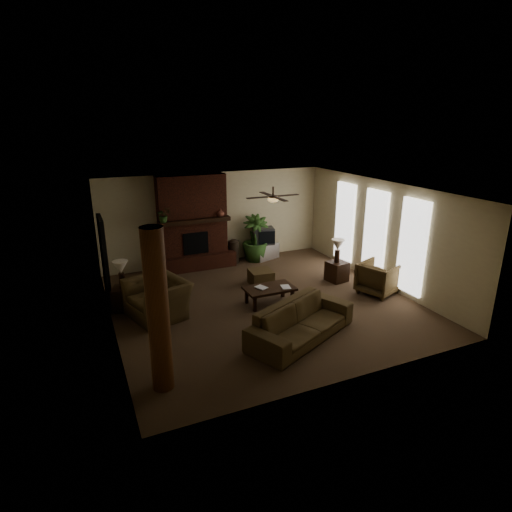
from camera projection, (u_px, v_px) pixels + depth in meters
name	position (u px, v px, depth m)	size (l,w,h in m)	color
room_shell	(263.00, 249.00, 9.92)	(7.00, 7.00, 7.00)	#503B28
fireplace	(193.00, 230.00, 12.49)	(2.40, 0.70, 2.80)	#4D2114
windows	(375.00, 233.00, 11.43)	(0.08, 3.65, 2.35)	white
log_column	(158.00, 312.00, 6.70)	(0.36, 0.36, 2.80)	brown
doorway	(104.00, 259.00, 10.27)	(0.10, 1.00, 2.10)	black
ceiling_fan	(273.00, 198.00, 9.98)	(1.35, 1.35, 0.37)	#312015
sofa	(301.00, 316.00, 8.58)	(2.54, 0.74, 0.99)	#4F3D21
armchair_left	(157.00, 293.00, 9.51)	(1.32, 0.86, 1.16)	#4F3D21
armchair_right	(378.00, 277.00, 10.81)	(0.88, 0.83, 0.91)	#4F3D21
coffee_table	(269.00, 290.00, 10.21)	(1.20, 0.70, 0.43)	black
ottoman	(261.00, 277.00, 11.46)	(0.60, 0.60, 0.40)	#4F3D21
tv_stand	(265.00, 251.00, 13.56)	(0.85, 0.50, 0.50)	silver
tv	(263.00, 236.00, 13.41)	(0.75, 0.66, 0.52)	#37373A
floor_vase	(234.00, 249.00, 13.13)	(0.34, 0.34, 0.77)	black
floor_plant	(255.00, 248.00, 13.33)	(0.82, 1.46, 0.82)	#315321
side_table_left	(124.00, 299.00, 9.94)	(0.50, 0.50, 0.55)	black
lamp_left	(121.00, 269.00, 9.75)	(0.46, 0.46, 0.65)	#312015
side_table_right	(337.00, 271.00, 11.70)	(0.50, 0.50, 0.55)	black
lamp_right	(338.00, 246.00, 11.46)	(0.43, 0.43, 0.65)	#312015
mantel_plant	(163.00, 217.00, 11.71)	(0.38, 0.42, 0.33)	#315321
mantel_vase	(221.00, 213.00, 12.41)	(0.22, 0.23, 0.22)	brown
book_a	(258.00, 284.00, 10.03)	(0.22, 0.03, 0.29)	#999999
book_b	(281.00, 282.00, 10.12)	(0.21, 0.02, 0.29)	#999999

